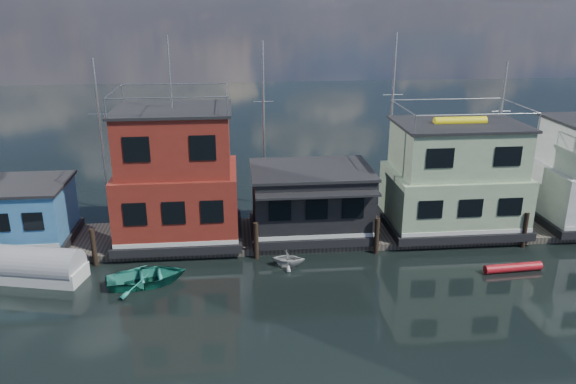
{
  "coord_description": "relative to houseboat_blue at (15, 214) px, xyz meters",
  "views": [
    {
      "loc": [
        -5.03,
        -20.04,
        14.21
      ],
      "look_at": [
        -1.9,
        12.0,
        3.0
      ],
      "focal_mm": 35.0,
      "sensor_mm": 36.0,
      "label": 1
    }
  ],
  "objects": [
    {
      "name": "ground",
      "position": [
        18.0,
        -12.0,
        -2.21
      ],
      "size": [
        160.0,
        160.0,
        0.0
      ],
      "primitive_type": "plane",
      "color": "black",
      "rests_on": "ground"
    },
    {
      "name": "dock",
      "position": [
        18.0,
        0.0,
        -2.01
      ],
      "size": [
        48.0,
        5.0,
        0.4
      ],
      "primitive_type": "cube",
      "color": "#595147",
      "rests_on": "ground"
    },
    {
      "name": "houseboat_blue",
      "position": [
        0.0,
        0.0,
        0.0
      ],
      "size": [
        6.4,
        4.9,
        3.66
      ],
      "color": "black",
      "rests_on": "dock"
    },
    {
      "name": "houseboat_red",
      "position": [
        9.5,
        0.0,
        1.9
      ],
      "size": [
        7.4,
        5.9,
        11.86
      ],
      "color": "black",
      "rests_on": "dock"
    },
    {
      "name": "houseboat_dark",
      "position": [
        17.5,
        -0.02,
        0.21
      ],
      "size": [
        7.4,
        6.1,
        4.06
      ],
      "color": "black",
      "rests_on": "dock"
    },
    {
      "name": "houseboat_green",
      "position": [
        26.5,
        0.0,
        1.34
      ],
      "size": [
        8.4,
        5.9,
        7.03
      ],
      "color": "black",
      "rests_on": "dock"
    },
    {
      "name": "pilings",
      "position": [
        17.67,
        -2.8,
        -1.11
      ],
      "size": [
        42.28,
        0.28,
        2.2
      ],
      "color": "#2D2116",
      "rests_on": "ground"
    },
    {
      "name": "background_masts",
      "position": [
        22.76,
        6.0,
        3.35
      ],
      "size": [
        36.4,
        0.16,
        12.0
      ],
      "color": "silver",
      "rests_on": "ground"
    },
    {
      "name": "dinghy_white",
      "position": [
        15.71,
        -3.98,
        -1.71
      ],
      "size": [
        2.14,
        1.94,
        0.98
      ],
      "primitive_type": "imported",
      "rotation": [
        0.0,
        0.0,
        1.37
      ],
      "color": "silver",
      "rests_on": "ground"
    },
    {
      "name": "red_kayak",
      "position": [
        27.89,
        -5.81,
        -1.96
      ],
      "size": [
        3.3,
        0.7,
        0.48
      ],
      "primitive_type": "cylinder",
      "rotation": [
        0.0,
        1.57,
        0.07
      ],
      "color": "red",
      "rests_on": "ground"
    },
    {
      "name": "dinghy_teal",
      "position": [
        8.18,
        -5.3,
        -1.78
      ],
      "size": [
        4.68,
        3.81,
        0.85
      ],
      "primitive_type": "imported",
      "rotation": [
        0.0,
        0.0,
        1.81
      ],
      "color": "teal",
      "rests_on": "ground"
    },
    {
      "name": "tarp_runabout",
      "position": [
        2.41,
        -4.25,
        -1.48
      ],
      "size": [
        5.11,
        2.98,
        1.95
      ],
      "rotation": [
        0.0,
        0.0,
        -0.24
      ],
      "color": "white",
      "rests_on": "ground"
    }
  ]
}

